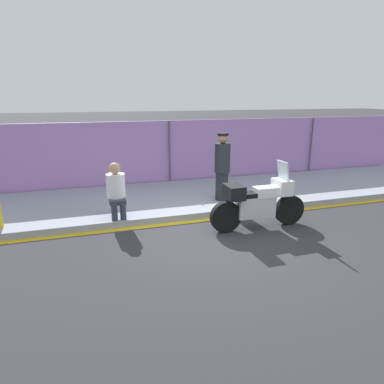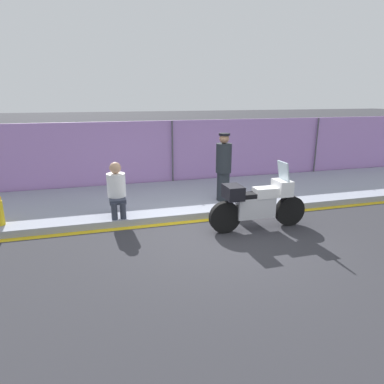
{
  "view_description": "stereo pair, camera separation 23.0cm",
  "coord_description": "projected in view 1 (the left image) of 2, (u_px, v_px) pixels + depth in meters",
  "views": [
    {
      "loc": [
        -2.63,
        -6.2,
        2.92
      ],
      "look_at": [
        -0.29,
        1.22,
        0.71
      ],
      "focal_mm": 32.0,
      "sensor_mm": 36.0,
      "label": 1
    },
    {
      "loc": [
        -2.41,
        -6.27,
        2.92
      ],
      "look_at": [
        -0.29,
        1.22,
        0.71
      ],
      "focal_mm": 32.0,
      "sensor_mm": 36.0,
      "label": 2
    }
  ],
  "objects": [
    {
      "name": "sidewalk",
      "position": [
        184.0,
        197.0,
        9.89
      ],
      "size": [
        40.22,
        3.36,
        0.16
      ],
      "color": "#8E93A3",
      "rests_on": "ground_plane"
    },
    {
      "name": "storefront_fence",
      "position": [
        169.0,
        154.0,
        11.24
      ],
      "size": [
        38.21,
        0.17,
        2.14
      ],
      "color": "#AD7FC6",
      "rests_on": "ground_plane"
    },
    {
      "name": "person_seated_on_curb",
      "position": [
        116.0,
        187.0,
        7.97
      ],
      "size": [
        0.44,
        0.68,
        1.26
      ],
      "color": "#2D3342",
      "rests_on": "sidewalk"
    },
    {
      "name": "ground_plane",
      "position": [
        222.0,
        238.0,
        7.25
      ],
      "size": [
        120.0,
        120.0,
        0.0
      ],
      "primitive_type": "plane",
      "color": "#2D2D33"
    },
    {
      "name": "officer_standing",
      "position": [
        222.0,
        167.0,
        9.1
      ],
      "size": [
        0.41,
        0.41,
        1.81
      ],
      "color": "#1E2328",
      "rests_on": "sidewalk"
    },
    {
      "name": "curb_paint_stripe",
      "position": [
        204.0,
        220.0,
        8.28
      ],
      "size": [
        40.22,
        0.18,
        0.01
      ],
      "color": "gold",
      "rests_on": "ground_plane"
    },
    {
      "name": "motorcycle",
      "position": [
        258.0,
        202.0,
        7.64
      ],
      "size": [
        2.3,
        0.5,
        1.52
      ],
      "rotation": [
        0.0,
        0.0,
        0.0
      ],
      "color": "black",
      "rests_on": "ground_plane"
    }
  ]
}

